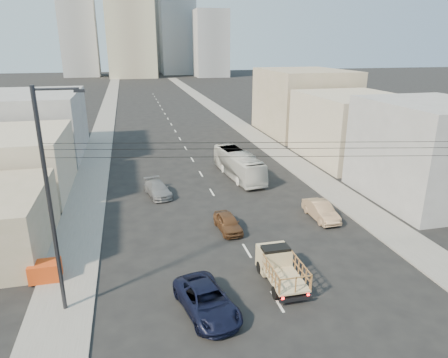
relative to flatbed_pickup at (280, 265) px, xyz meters
name	(u,v)px	position (x,y,z in m)	size (l,w,h in m)	color
ground	(291,325)	(-0.84, -3.90, -1.09)	(420.00, 420.00, 0.00)	black
sidewalk_left	(107,114)	(-12.59, 66.10, -1.03)	(3.50, 180.00, 0.12)	slate
sidewalk_right	(218,110)	(10.91, 66.10, -1.03)	(3.50, 180.00, 0.12)	slate
lane_dashes	(173,127)	(-0.84, 49.10, -1.09)	(0.15, 104.00, 0.01)	silver
flatbed_pickup	(280,265)	(0.00, 0.00, 0.00)	(1.95, 4.41, 1.90)	tan
navy_pickup	(207,301)	(-4.88, -1.87, -0.38)	(2.37, 5.14, 1.43)	black
city_bus	(238,164)	(2.96, 20.18, 0.32)	(2.37, 10.14, 2.83)	silver
sedan_brown	(228,223)	(-1.36, 7.59, -0.44)	(1.53, 3.81, 1.30)	brown
sedan_tan	(321,211)	(6.65, 7.92, -0.38)	(1.51, 4.34, 1.43)	#9E7C5C
sedan_grey	(158,189)	(-6.04, 16.46, -0.44)	(1.85, 4.54, 1.32)	slate
streetlamp_left	(51,200)	(-12.24, 0.10, 5.34)	(2.36, 0.25, 12.00)	#2D2D33
overhead_wires	(289,149)	(-0.84, -2.40, 7.87)	(23.01, 5.02, 0.72)	black
crate_stack	(45,271)	(-13.84, 3.35, -0.40)	(1.80, 1.20, 1.14)	#C43F12
bldg_right_near	(429,151)	(18.16, 10.10, 3.41)	(10.00, 12.00, 9.00)	gray
bldg_right_mid	(352,127)	(18.66, 24.10, 2.91)	(11.00, 14.00, 8.00)	#B2A78F
bldg_right_far	(303,102)	(19.16, 40.10, 3.91)	(12.00, 16.00, 10.00)	gray
bldg_left_mid	(6,164)	(-19.84, 20.10, 1.91)	(11.00, 12.00, 6.00)	#B2A78F
bldg_left_far	(32,125)	(-20.34, 35.10, 2.91)	(12.00, 16.00, 8.00)	gray
high_rise_tower	(129,3)	(-4.84, 166.10, 28.91)	(20.00, 20.00, 60.00)	tan
midrise_ne	(177,30)	(17.16, 181.10, 18.91)	(16.00, 16.00, 40.00)	gray
midrise_nw	(79,37)	(-26.84, 176.10, 15.91)	(15.00, 15.00, 34.00)	gray
midrise_back	(150,27)	(5.16, 196.10, 20.91)	(18.00, 18.00, 44.00)	gray
midrise_east	(211,44)	(29.16, 161.10, 12.91)	(14.00, 14.00, 28.00)	gray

